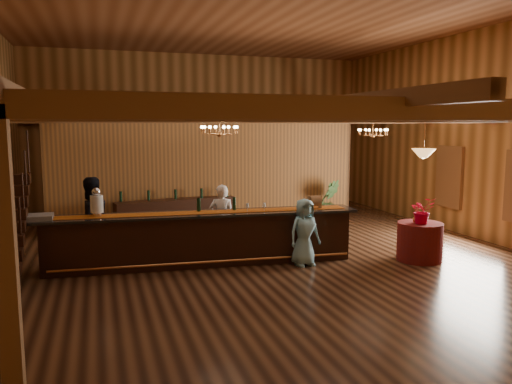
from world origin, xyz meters
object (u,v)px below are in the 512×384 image
object	(u,v)px
chandelier_right	(373,132)
backbar_shelf	(176,216)
tasting_bar	(202,238)
round_table	(420,242)
floor_plant	(328,201)
bartender	(222,220)
raffle_drum	(315,201)
guest	(304,232)
beverage_dispenser	(97,203)
pendant_lamp	(424,153)
staff_second	(91,221)
chandelier_left	(220,130)

from	to	relation	value
chandelier_right	backbar_shelf	bearing A→B (deg)	158.61
tasting_bar	round_table	world-z (taller)	tasting_bar
floor_plant	bartender	bearing A→B (deg)	-146.25
raffle_drum	guest	size ratio (longest dim) A/B	0.23
beverage_dispenser	bartender	size ratio (longest dim) A/B	0.36
raffle_drum	floor_plant	xyz separation A→B (m)	(2.10, 3.63, -0.63)
raffle_drum	round_table	xyz separation A→B (m)	(2.17, -0.90, -0.89)
guest	floor_plant	bearing A→B (deg)	49.76
backbar_shelf	chandelier_right	xyz separation A→B (m)	(5.04, -1.98, 2.35)
pendant_lamp	staff_second	distance (m)	7.39
chandelier_right	pendant_lamp	bearing A→B (deg)	-96.58
tasting_bar	guest	world-z (taller)	guest
beverage_dispenser	guest	size ratio (longest dim) A/B	0.41
raffle_drum	round_table	size ratio (longest dim) A/B	0.34
staff_second	floor_plant	world-z (taller)	staff_second
chandelier_right	round_table	bearing A→B (deg)	-96.58
chandelier_right	guest	distance (m)	4.23
guest	floor_plant	distance (m)	4.83
pendant_lamp	guest	distance (m)	3.13
beverage_dispenser	chandelier_right	xyz separation A→B (m)	(7.14, 1.25, 1.40)
tasting_bar	beverage_dispenser	size ratio (longest dim) A/B	11.47
backbar_shelf	staff_second	world-z (taller)	staff_second
tasting_bar	floor_plant	world-z (taller)	floor_plant
raffle_drum	backbar_shelf	xyz separation A→B (m)	(-2.57, 3.73, -0.84)
bartender	backbar_shelf	bearing A→B (deg)	-57.52
beverage_dispenser	chandelier_right	size ratio (longest dim) A/B	0.75
bartender	beverage_dispenser	bearing A→B (deg)	28.51
round_table	bartender	xyz separation A→B (m)	(-4.09, 1.84, 0.40)
bartender	guest	xyz separation A→B (m)	(1.47, -1.42, -0.10)
floor_plant	tasting_bar	bearing A→B (deg)	-143.95
raffle_drum	guest	xyz separation A→B (m)	(-0.44, -0.48, -0.59)
chandelier_left	staff_second	bearing A→B (deg)	165.34
guest	chandelier_left	bearing A→B (deg)	146.36
raffle_drum	chandelier_right	world-z (taller)	chandelier_right
raffle_drum	bartender	xyz separation A→B (m)	(-1.92, 0.94, -0.49)
tasting_bar	round_table	bearing A→B (deg)	-9.15
chandelier_right	staff_second	xyz separation A→B (m)	(-7.29, -0.74, -1.87)
bartender	staff_second	world-z (taller)	staff_second
round_table	backbar_shelf	bearing A→B (deg)	135.71
tasting_bar	beverage_dispenser	world-z (taller)	beverage_dispenser
pendant_lamp	staff_second	bearing A→B (deg)	164.70
chandelier_right	pendant_lamp	distance (m)	2.70
staff_second	guest	xyz separation A→B (m)	(4.37, -1.49, -0.23)
round_table	tasting_bar	bearing A→B (deg)	166.12
tasting_bar	beverage_dispenser	bearing A→B (deg)	178.52
tasting_bar	chandelier_right	size ratio (longest dim) A/B	8.60
tasting_bar	chandelier_left	bearing A→B (deg)	10.61
round_table	guest	xyz separation A→B (m)	(-2.61, 0.42, 0.30)
raffle_drum	pendant_lamp	xyz separation A→B (m)	(2.17, -0.90, 1.09)
round_table	floor_plant	size ratio (longest dim) A/B	0.73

